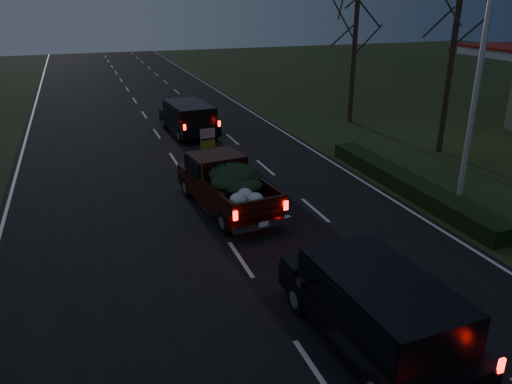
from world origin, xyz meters
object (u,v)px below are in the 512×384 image
object	(u,v)px
lead_suv	(189,115)
rear_suv	(378,304)
pickup_truck	(226,182)
light_pole	(483,47)

from	to	relation	value
lead_suv	rear_suv	bearing A→B (deg)	-95.08
pickup_truck	rear_suv	distance (m)	8.45
pickup_truck	lead_suv	size ratio (longest dim) A/B	1.05
light_pole	lead_suv	xyz separation A→B (m)	(-7.81, 12.31, -4.42)
light_pole	pickup_truck	xyz separation A→B (m)	(-8.79, 1.79, -4.48)
pickup_truck	lead_suv	world-z (taller)	pickup_truck
light_pole	rear_suv	bearing A→B (deg)	-140.24
light_pole	rear_suv	world-z (taller)	light_pole
light_pole	rear_suv	xyz separation A→B (m)	(-7.97, -6.63, -4.39)
lead_suv	rear_suv	world-z (taller)	rear_suv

